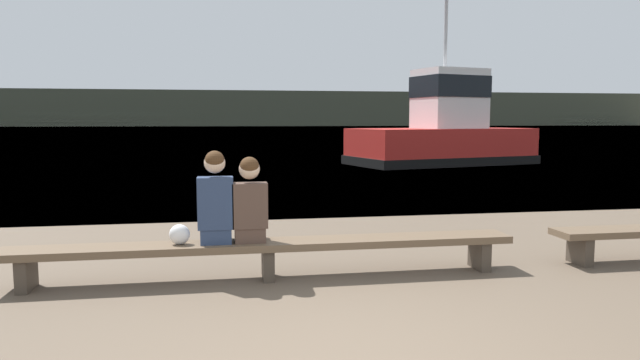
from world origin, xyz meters
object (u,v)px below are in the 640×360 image
(person_left, at_px, (215,201))
(tugboat_red, at_px, (443,134))
(shopping_bag, at_px, (179,234))
(person_right, at_px, (250,203))
(bench_main, at_px, (268,248))

(person_left, height_order, tugboat_red, tugboat_red)
(shopping_bag, bearing_deg, person_right, 0.10)
(bench_main, xyz_separation_m, tugboat_red, (8.24, 15.45, 0.84))
(person_right, height_order, tugboat_red, tugboat_red)
(person_left, relative_size, tugboat_red, 0.13)
(bench_main, relative_size, person_left, 5.55)
(bench_main, xyz_separation_m, person_right, (-0.19, -0.00, 0.52))
(shopping_bag, bearing_deg, tugboat_red, 59.25)
(person_left, xyz_separation_m, shopping_bag, (-0.39, -0.00, -0.36))
(bench_main, height_order, shopping_bag, shopping_bag)
(tugboat_red, bearing_deg, bench_main, 137.58)
(shopping_bag, height_order, tugboat_red, tugboat_red)
(person_left, bearing_deg, person_right, 0.17)
(tugboat_red, bearing_deg, shopping_bag, 134.91)
(person_right, bearing_deg, shopping_bag, -179.90)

